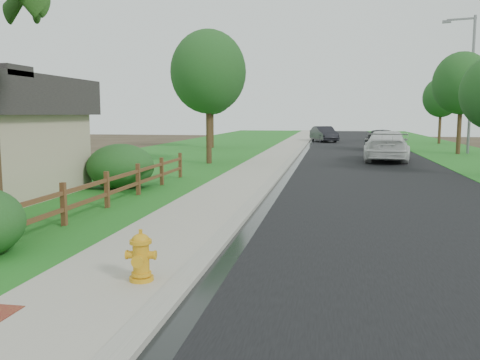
% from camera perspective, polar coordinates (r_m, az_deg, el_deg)
% --- Properties ---
extents(ground, '(120.00, 120.00, 0.00)m').
position_cam_1_polar(ground, '(6.97, -13.77, -15.72)').
color(ground, '#342C1C').
extents(road, '(8.00, 90.00, 0.02)m').
position_cam_1_polar(road, '(40.98, 12.82, 3.40)').
color(road, black).
rests_on(road, ground).
extents(curb, '(0.40, 90.00, 0.12)m').
position_cam_1_polar(curb, '(40.99, 6.94, 3.60)').
color(curb, gray).
rests_on(curb, ground).
extents(wet_gutter, '(0.50, 90.00, 0.00)m').
position_cam_1_polar(wet_gutter, '(40.98, 7.43, 3.54)').
color(wet_gutter, black).
rests_on(wet_gutter, road).
extents(sidewalk, '(2.20, 90.00, 0.10)m').
position_cam_1_polar(sidewalk, '(41.08, 5.13, 3.62)').
color(sidewalk, '#AAA594').
rests_on(sidewalk, ground).
extents(grass_strip, '(1.60, 90.00, 0.06)m').
position_cam_1_polar(grass_strip, '(41.29, 2.50, 3.64)').
color(grass_strip, '#20611B').
rests_on(grass_strip, ground).
extents(lawn_near, '(9.00, 90.00, 0.04)m').
position_cam_1_polar(lawn_near, '(42.30, -4.52, 3.69)').
color(lawn_near, '#20611B').
rests_on(lawn_near, ground).
extents(verge_far, '(6.00, 90.00, 0.04)m').
position_cam_1_polar(verge_far, '(41.87, 22.31, 3.13)').
color(verge_far, '#20611B').
rests_on(verge_far, ground).
extents(ranch_fence, '(0.12, 16.92, 1.10)m').
position_cam_1_polar(ranch_fence, '(13.91, -16.79, -1.60)').
color(ranch_fence, '#50321A').
rests_on(ranch_fence, ground).
extents(fire_hydrant, '(0.54, 0.44, 0.83)m').
position_cam_1_polar(fire_hydrant, '(8.22, -11.07, -8.51)').
color(fire_hydrant, gold).
rests_on(fire_hydrant, sidewalk).
extents(white_suv, '(2.98, 6.27, 1.76)m').
position_cam_1_polar(white_suv, '(30.96, 16.07, 3.73)').
color(white_suv, silver).
rests_on(white_suv, road).
extents(dark_car_mid, '(3.17, 5.24, 1.67)m').
position_cam_1_polar(dark_car_mid, '(40.48, 15.67, 4.46)').
color(dark_car_mid, black).
rests_on(dark_car_mid, road).
extents(dark_car_far, '(3.05, 4.94, 1.54)m').
position_cam_1_polar(dark_car_far, '(51.36, 9.41, 5.12)').
color(dark_car_far, black).
rests_on(dark_car_far, road).
extents(streetlight, '(2.13, 0.68, 9.31)m').
position_cam_1_polar(streetlight, '(38.44, 24.32, 10.54)').
color(streetlight, slate).
rests_on(streetlight, ground).
extents(shrub_d, '(3.23, 3.23, 1.66)m').
position_cam_1_polar(shrub_d, '(19.01, -13.25, 1.49)').
color(shrub_d, '#1F4719').
rests_on(shrub_d, ground).
extents(tree_near_left, '(4.08, 4.08, 7.24)m').
position_cam_1_polar(tree_near_left, '(27.96, -3.57, 12.00)').
color(tree_near_left, '#342015').
rests_on(tree_near_left, ground).
extents(tree_mid_left, '(3.93, 3.93, 7.02)m').
position_cam_1_polar(tree_mid_left, '(41.33, -3.20, 10.32)').
color(tree_mid_left, '#342015').
rests_on(tree_mid_left, ground).
extents(tree_mid_right, '(3.80, 3.80, 6.90)m').
position_cam_1_polar(tree_mid_right, '(37.74, 23.63, 9.92)').
color(tree_mid_right, '#342015').
rests_on(tree_mid_right, ground).
extents(tree_far_right, '(3.30, 3.30, 6.08)m').
position_cam_1_polar(tree_far_right, '(50.59, 21.66, 8.60)').
color(tree_far_right, '#342015').
rests_on(tree_far_right, ground).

